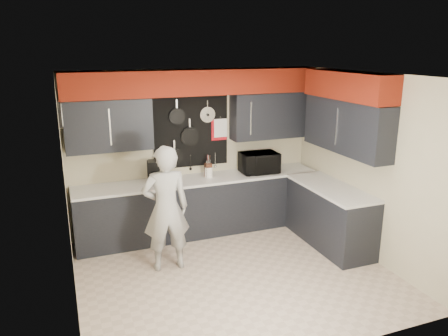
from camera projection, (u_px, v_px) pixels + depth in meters
name	position (u px, v px, depth m)	size (l,w,h in m)	color
ground	(234.00, 274.00, 5.83)	(4.00, 4.00, 0.00)	#BFA894
back_wall_assembly	(197.00, 108.00, 6.73)	(4.00, 0.36, 2.60)	beige
right_wall_assembly	(349.00, 118.00, 6.17)	(0.36, 3.50, 2.60)	beige
left_wall_assembly	(67.00, 197.00, 4.80)	(0.05, 3.50, 2.60)	beige
base_cabinets	(236.00, 208.00, 6.89)	(3.95, 2.20, 0.92)	black
microwave	(259.00, 163.00, 7.15)	(0.60, 0.41, 0.33)	black
knife_block	(208.00, 170.00, 6.92)	(0.10, 0.10, 0.22)	#391D12
utensil_crock	(209.00, 172.00, 6.92)	(0.13, 0.13, 0.16)	white
coffee_maker	(154.00, 171.00, 6.61)	(0.23, 0.27, 0.35)	black
person	(166.00, 209.00, 5.76)	(0.63, 0.41, 1.72)	#B1B1AF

